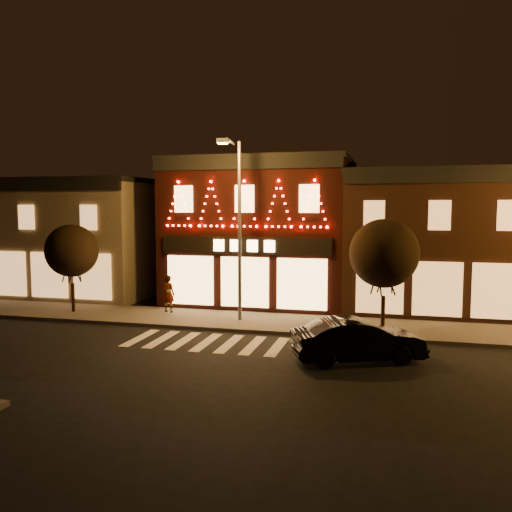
% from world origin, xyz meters
% --- Properties ---
extents(ground, '(120.00, 120.00, 0.00)m').
position_xyz_m(ground, '(0.00, 0.00, 0.00)').
color(ground, black).
rests_on(ground, ground).
extents(sidewalk_far, '(44.00, 4.00, 0.15)m').
position_xyz_m(sidewalk_far, '(2.00, 8.00, 0.07)').
color(sidewalk_far, '#47423D').
rests_on(sidewalk_far, ground).
extents(building_left, '(12.20, 8.28, 7.30)m').
position_xyz_m(building_left, '(-13.00, 13.99, 3.66)').
color(building_left, '#695C4A').
rests_on(building_left, ground).
extents(building_pulp, '(10.20, 8.34, 8.30)m').
position_xyz_m(building_pulp, '(0.00, 13.98, 4.16)').
color(building_pulp, black).
rests_on(building_pulp, ground).
extents(building_right_a, '(9.20, 8.28, 7.50)m').
position_xyz_m(building_right_a, '(9.50, 13.99, 3.76)').
color(building_right_a, '#381E13').
rests_on(building_right_a, ground).
extents(streetlamp_mid, '(0.64, 1.95, 8.50)m').
position_xyz_m(streetlamp_mid, '(0.28, 7.66, 5.14)').
color(streetlamp_mid, '#59595E').
rests_on(streetlamp_mid, sidewalk_far).
extents(tree_left, '(2.72, 2.72, 4.54)m').
position_xyz_m(tree_left, '(-8.67, 7.75, 3.33)').
color(tree_left, black).
rests_on(tree_left, sidewalk_far).
extents(tree_right, '(2.96, 2.96, 4.94)m').
position_xyz_m(tree_right, '(7.05, 6.86, 3.61)').
color(tree_right, black).
rests_on(tree_right, sidewalk_far).
extents(dark_sedan, '(5.03, 3.41, 1.57)m').
position_xyz_m(dark_sedan, '(6.25, 2.79, 0.78)').
color(dark_sedan, black).
rests_on(dark_sedan, ground).
extents(pedestrian, '(0.78, 0.59, 1.92)m').
position_xyz_m(pedestrian, '(-3.79, 8.83, 1.11)').
color(pedestrian, gray).
rests_on(pedestrian, sidewalk_far).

